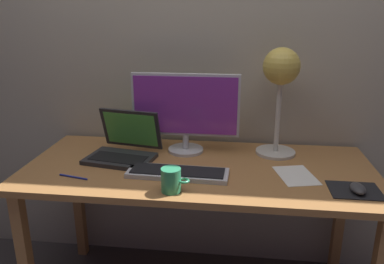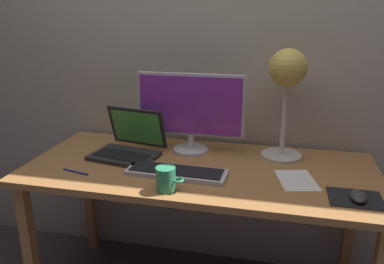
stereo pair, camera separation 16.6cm
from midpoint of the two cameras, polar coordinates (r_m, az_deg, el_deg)
name	(u,v)px [view 1 (the left image)]	position (r m, az deg, el deg)	size (l,w,h in m)	color
back_wall	(208,35)	(2.02, -0.07, 14.24)	(4.80, 0.06, 2.60)	#B2A893
desk	(199,182)	(1.80, -1.64, -7.48)	(1.60, 0.70, 0.74)	#A8703D
monitor	(186,109)	(1.87, -3.51, 3.44)	(0.53, 0.18, 0.40)	silver
keyboard_main	(178,173)	(1.67, -5.01, -6.14)	(0.44, 0.16, 0.03)	silver
laptop	(125,144)	(1.90, -12.44, -1.84)	(0.35, 0.32, 0.22)	#28282B
desk_lamp	(281,77)	(1.84, 10.64, 8.14)	(0.20, 0.20, 0.52)	beige
mousepad	(355,190)	(1.63, 20.54, -8.26)	(0.20, 0.16, 0.00)	black
mouse	(358,188)	(1.61, 20.91, -7.95)	(0.06, 0.10, 0.03)	#38383A
coffee_mug	(171,180)	(1.52, -6.25, -7.23)	(0.11, 0.08, 0.10)	#339966
paper_sheet_near_mouse	(296,175)	(1.70, 12.64, -6.42)	(0.15, 0.21, 0.00)	white
pen	(73,177)	(1.75, -19.98, -6.39)	(0.01, 0.01, 0.14)	#2633A5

